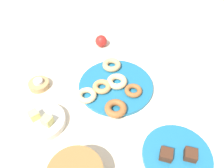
{
  "coord_description": "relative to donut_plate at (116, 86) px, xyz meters",
  "views": [
    {
      "loc": [
        -0.41,
        0.58,
        0.78
      ],
      "look_at": [
        0.0,
        0.03,
        0.05
      ],
      "focal_mm": 36.34,
      "sensor_mm": 36.0,
      "label": 1
    }
  ],
  "objects": [
    {
      "name": "donut_0",
      "position": [
        -0.0,
        -0.01,
        0.02
      ],
      "size": [
        0.11,
        0.11,
        0.03
      ],
      "primitive_type": "torus",
      "rotation": [
        0.0,
        0.0,
        4.96
      ],
      "color": "#EABC84",
      "rests_on": "donut_plate"
    },
    {
      "name": "apple",
      "position": [
        0.25,
        -0.21,
        0.02
      ],
      "size": [
        0.06,
        0.06,
        0.06
      ],
      "primitive_type": "sphere",
      "color": "red",
      "rests_on": "ground_plane"
    },
    {
      "name": "donut_plate",
      "position": [
        0.0,
        0.0,
        0.0
      ],
      "size": [
        0.34,
        0.34,
        0.02
      ],
      "primitive_type": "cylinder",
      "color": "#1E6B93",
      "rests_on": "ground_plane"
    },
    {
      "name": "donut_2",
      "position": [
        0.04,
        0.06,
        0.02
      ],
      "size": [
        0.12,
        0.12,
        0.02
      ],
      "primitive_type": "torus",
      "rotation": [
        0.0,
        0.0,
        4.16
      ],
      "color": "tan",
      "rests_on": "donut_plate"
    },
    {
      "name": "brownie_far",
      "position": [
        -0.35,
        0.18,
        0.02
      ],
      "size": [
        0.06,
        0.06,
        0.03
      ],
      "primitive_type": "cube",
      "rotation": [
        0.0,
        0.0,
        0.36
      ],
      "color": "#472819",
      "rests_on": "cake_plate"
    },
    {
      "name": "melon_chunk_right",
      "position": [
        0.14,
        0.35,
        0.04
      ],
      "size": [
        0.04,
        0.04,
        0.04
      ],
      "primitive_type": "cube",
      "rotation": [
        0.0,
        0.0,
        -0.26
      ],
      "color": "#DBD67A",
      "rests_on": "fruit_bowl"
    },
    {
      "name": "donut_5",
      "position": [
        0.06,
        0.14,
        0.02
      ],
      "size": [
        0.11,
        0.11,
        0.02
      ],
      "primitive_type": "torus",
      "rotation": [
        0.0,
        0.0,
        5.0
      ],
      "color": "#EABC84",
      "rests_on": "donut_plate"
    },
    {
      "name": "brownie_near",
      "position": [
        -0.42,
        0.13,
        0.02
      ],
      "size": [
        0.06,
        0.06,
        0.03
      ],
      "primitive_type": "cube",
      "rotation": [
        0.0,
        0.0,
        0.38
      ],
      "color": "#472819",
      "rests_on": "cake_plate"
    },
    {
      "name": "donut_1",
      "position": [
        -0.09,
        -0.01,
        0.02
      ],
      "size": [
        0.11,
        0.11,
        0.02
      ],
      "primitive_type": "torus",
      "rotation": [
        0.0,
        0.0,
        5.58
      ],
      "color": "#995B2D",
      "rests_on": "donut_plate"
    },
    {
      "name": "tealight",
      "position": [
        0.29,
        0.21,
        0.03
      ],
      "size": [
        0.04,
        0.04,
        0.01
      ],
      "primitive_type": "cylinder",
      "color": "silver",
      "rests_on": "candle_holder"
    },
    {
      "name": "ground_plane",
      "position": [
        0.0,
        0.0,
        -0.01
      ],
      "size": [
        2.4,
        2.4,
        0.0
      ],
      "primitive_type": "plane",
      "color": "beige"
    },
    {
      "name": "donut_4",
      "position": [
        0.09,
        -0.08,
        0.02
      ],
      "size": [
        0.13,
        0.13,
        0.03
      ],
      "primitive_type": "torus",
      "rotation": [
        0.0,
        0.0,
        2.25
      ],
      "color": "tan",
      "rests_on": "donut_plate"
    },
    {
      "name": "fruit_bowl",
      "position": [
        0.11,
        0.34,
        0.01
      ],
      "size": [
        0.17,
        0.17,
        0.03
      ],
      "primitive_type": "cylinder",
      "color": "silver",
      "rests_on": "ground_plane"
    },
    {
      "name": "candle_holder",
      "position": [
        0.29,
        0.21,
        0.01
      ],
      "size": [
        0.09,
        0.09,
        0.03
      ],
      "primitive_type": "cylinder",
      "color": "tan",
      "rests_on": "ground_plane"
    },
    {
      "name": "cake_plate",
      "position": [
        -0.38,
        0.15,
        -0.0
      ],
      "size": [
        0.25,
        0.25,
        0.02
      ],
      "primitive_type": "cylinder",
      "color": "#1E6B93",
      "rests_on": "ground_plane"
    },
    {
      "name": "donut_3",
      "position": [
        -0.09,
        0.12,
        0.02
      ],
      "size": [
        0.12,
        0.12,
        0.03
      ],
      "primitive_type": "torus",
      "rotation": [
        0.0,
        0.0,
        1.87
      ],
      "color": "#995B2D",
      "rests_on": "donut_plate"
    },
    {
      "name": "melon_chunk_left",
      "position": [
        0.08,
        0.34,
        0.04
      ],
      "size": [
        0.04,
        0.04,
        0.04
      ],
      "primitive_type": "cube",
      "rotation": [
        0.0,
        0.0,
        0.16
      ],
      "color": "#DBD67A",
      "rests_on": "fruit_bowl"
    }
  ]
}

